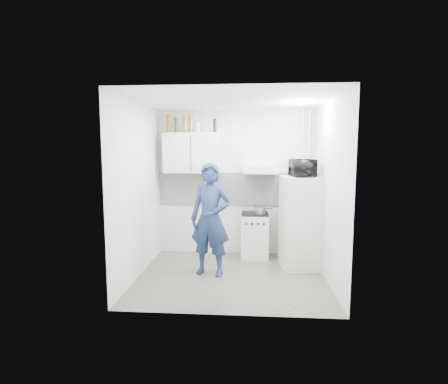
{
  "coord_description": "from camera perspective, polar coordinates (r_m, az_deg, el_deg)",
  "views": [
    {
      "loc": [
        0.26,
        -5.08,
        1.9
      ],
      "look_at": [
        -0.13,
        0.3,
        1.25
      ],
      "focal_mm": 28.0,
      "sensor_mm": 36.0,
      "label": 1
    }
  ],
  "objects": [
    {
      "name": "bottle_e",
      "position": [
        6.2,
        -1.52,
        10.76
      ],
      "size": [
        0.06,
        0.06,
        0.24
      ],
      "primitive_type": "cylinder",
      "color": "black",
      "rests_on": "upper_cabinet"
    },
    {
      "name": "ceiling",
      "position": [
        5.14,
        1.28,
        14.7
      ],
      "size": [
        2.8,
        2.8,
        0.0
      ],
      "primitive_type": "plane",
      "color": "white",
      "rests_on": "wall_back"
    },
    {
      "name": "floor",
      "position": [
        5.43,
        1.2,
        -13.61
      ],
      "size": [
        2.8,
        2.8,
        0.0
      ],
      "primitive_type": "plane",
      "color": "#5C5B51",
      "rests_on": "ground"
    },
    {
      "name": "bottle_a",
      "position": [
        6.34,
        -9.0,
        10.95
      ],
      "size": [
        0.08,
        0.08,
        0.32
      ],
      "primitive_type": "cylinder",
      "color": "brown",
      "rests_on": "upper_cabinet"
    },
    {
      "name": "pipe_b",
      "position": [
        6.35,
        12.49,
        1.28
      ],
      "size": [
        0.04,
        0.04,
        2.6
      ],
      "primitive_type": "cylinder",
      "color": "silver",
      "rests_on": "floor"
    },
    {
      "name": "person",
      "position": [
        5.31,
        -2.23,
        -4.47
      ],
      "size": [
        0.7,
        0.54,
        1.71
      ],
      "primitive_type": "imported",
      "rotation": [
        0.0,
        0.0,
        -0.22
      ],
      "color": "navy",
      "rests_on": "floor"
    },
    {
      "name": "stove",
      "position": [
        6.27,
        5.03,
        -7.15
      ],
      "size": [
        0.48,
        0.48,
        0.77
      ],
      "primitive_type": "cube",
      "color": "silver",
      "rests_on": "floor"
    },
    {
      "name": "bottle_c",
      "position": [
        6.28,
        -6.36,
        10.89
      ],
      "size": [
        0.07,
        0.07,
        0.29
      ],
      "primitive_type": "cylinder",
      "color": "brown",
      "rests_on": "upper_cabinet"
    },
    {
      "name": "pipe_a",
      "position": [
        6.37,
        13.56,
        1.26
      ],
      "size": [
        0.05,
        0.05,
        2.6
      ],
      "primitive_type": "cylinder",
      "color": "silver",
      "rests_on": "floor"
    },
    {
      "name": "stove_top",
      "position": [
        6.18,
        5.07,
        -3.55
      ],
      "size": [
        0.46,
        0.46,
        0.03
      ],
      "primitive_type": "cube",
      "color": "black",
      "rests_on": "stove"
    },
    {
      "name": "backsplash",
      "position": [
        6.36,
        1.81,
        0.54
      ],
      "size": [
        2.74,
        0.03,
        0.6
      ],
      "primitive_type": "cube",
      "color": "white",
      "rests_on": "wall_back"
    },
    {
      "name": "wall_back",
      "position": [
        6.37,
        1.82,
        1.45
      ],
      "size": [
        2.8,
        0.0,
        2.8
      ],
      "primitive_type": "plane",
      "rotation": [
        1.57,
        0.0,
        0.0
      ],
      "color": "silver",
      "rests_on": "floor"
    },
    {
      "name": "ceiling_spot_fixture",
      "position": [
        5.38,
        12.42,
        13.87
      ],
      "size": [
        0.1,
        0.1,
        0.02
      ],
      "primitive_type": "cylinder",
      "color": "white",
      "rests_on": "ceiling"
    },
    {
      "name": "range_hood",
      "position": [
        6.09,
        5.97,
        3.72
      ],
      "size": [
        0.6,
        0.5,
        0.14
      ],
      "primitive_type": "cube",
      "color": "silver",
      "rests_on": "wall_back"
    },
    {
      "name": "fridge",
      "position": [
        5.79,
        12.48,
        -4.87
      ],
      "size": [
        0.69,
        0.69,
        1.48
      ],
      "primitive_type": "cube",
      "rotation": [
        0.0,
        0.0,
        0.13
      ],
      "color": "white",
      "rests_on": "floor"
    },
    {
      "name": "upper_cabinet",
      "position": [
        6.24,
        -5.17,
        6.38
      ],
      "size": [
        1.0,
        0.35,
        0.7
      ],
      "primitive_type": "cube",
      "color": "white",
      "rests_on": "wall_back"
    },
    {
      "name": "wall_right",
      "position": [
        5.24,
        16.7,
        0.01
      ],
      "size": [
        0.0,
        2.6,
        2.6
      ],
      "primitive_type": "plane",
      "rotation": [
        1.57,
        0.0,
        -1.57
      ],
      "color": "silver",
      "rests_on": "floor"
    },
    {
      "name": "bottle_d",
      "position": [
        6.26,
        -5.43,
        10.96
      ],
      "size": [
        0.07,
        0.07,
        0.3
      ],
      "primitive_type": "cylinder",
      "color": "brown",
      "rests_on": "upper_cabinet"
    },
    {
      "name": "bottle_b",
      "position": [
        6.31,
        -7.75,
        10.74
      ],
      "size": [
        0.07,
        0.07,
        0.27
      ],
      "primitive_type": "cylinder",
      "color": "#144C1E",
      "rests_on": "upper_cabinet"
    },
    {
      "name": "microwave",
      "position": [
        5.68,
        12.71,
        3.84
      ],
      "size": [
        0.54,
        0.41,
        0.28
      ],
      "primitive_type": "imported",
      "rotation": [
        0.0,
        0.0,
        1.72
      ],
      "color": "black",
      "rests_on": "fridge"
    },
    {
      "name": "wall_left",
      "position": [
        5.38,
        -13.82,
        0.27
      ],
      "size": [
        0.0,
        2.6,
        2.6
      ],
      "primitive_type": "plane",
      "rotation": [
        1.57,
        0.0,
        1.57
      ],
      "color": "silver",
      "rests_on": "floor"
    },
    {
      "name": "saucepan",
      "position": [
        6.17,
        5.89,
        -2.97
      ],
      "size": [
        0.18,
        0.18,
        0.1
      ],
      "primitive_type": "cylinder",
      "color": "silver",
      "rests_on": "stove_top"
    },
    {
      "name": "canister_a",
      "position": [
        6.24,
        -4.32,
        10.43
      ],
      "size": [
        0.07,
        0.07,
        0.18
      ],
      "primitive_type": "cylinder",
      "color": "#B2B7BC",
      "rests_on": "upper_cabinet"
    }
  ]
}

